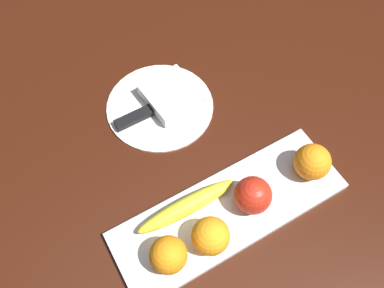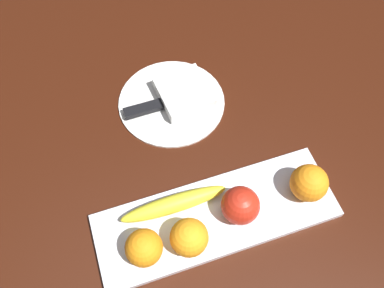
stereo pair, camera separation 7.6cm
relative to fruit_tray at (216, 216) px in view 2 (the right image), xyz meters
name	(u,v)px [view 2 (the right image)]	position (x,y,z in m)	size (l,w,h in m)	color
ground_plane	(212,224)	(-0.01, -0.01, -0.01)	(2.40, 2.40, 0.00)	#37150A
fruit_tray	(216,216)	(0.00, 0.00, 0.00)	(0.44, 0.15, 0.01)	silver
apple	(239,203)	(0.04, 0.00, 0.04)	(0.07, 0.07, 0.07)	red
banana	(174,204)	(-0.07, 0.04, 0.02)	(0.20, 0.03, 0.03)	yellow
orange_near_apple	(144,248)	(-0.14, -0.03, 0.04)	(0.06, 0.06, 0.06)	orange
orange_near_banana	(310,184)	(0.17, -0.01, 0.04)	(0.07, 0.07, 0.07)	orange
orange_center	(189,237)	(-0.06, -0.03, 0.04)	(0.07, 0.07, 0.07)	orange
dinner_plate	(172,101)	(0.00, 0.28, 0.00)	(0.23, 0.23, 0.01)	white
folded_napkin	(184,93)	(0.03, 0.28, 0.02)	(0.10, 0.11, 0.03)	white
knife	(152,107)	(-0.05, 0.27, 0.01)	(0.18, 0.02, 0.01)	silver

